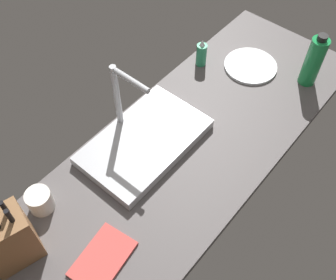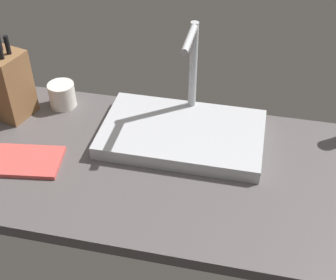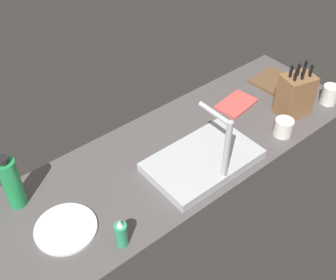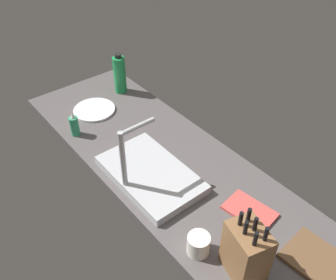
{
  "view_description": "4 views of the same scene",
  "coord_description": "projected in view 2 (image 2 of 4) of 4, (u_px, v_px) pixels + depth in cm",
  "views": [
    {
      "loc": [
        -64.63,
        -51.02,
        124.37
      ],
      "look_at": [
        1.22,
        4.5,
        8.82
      ],
      "focal_mm": 42.37,
      "sensor_mm": 36.0,
      "label": 1
    },
    {
      "loc": [
        15.59,
        -94.02,
        91.21
      ],
      "look_at": [
        -5.01,
        0.98,
        11.83
      ],
      "focal_mm": 49.74,
      "sensor_mm": 36.0,
      "label": 2
    },
    {
      "loc": [
        88.41,
        100.44,
        131.74
      ],
      "look_at": [
        2.28,
        -4.24,
        8.76
      ],
      "focal_mm": 45.15,
      "sensor_mm": 36.0,
      "label": 3
    },
    {
      "loc": [
        -99.03,
        79.55,
        121.18
      ],
      "look_at": [
        4.6,
        -4.08,
        11.92
      ],
      "focal_mm": 39.4,
      "sensor_mm": 36.0,
      "label": 4
    }
  ],
  "objects": [
    {
      "name": "countertop_slab",
      "position": [
        185.0,
        172.0,
        1.3
      ],
      "size": [
        183.95,
        60.02,
        3.5
      ],
      "primitive_type": "cube",
      "color": "#514C4C",
      "rests_on": "ground"
    },
    {
      "name": "sink_basin",
      "position": [
        182.0,
        134.0,
        1.38
      ],
      "size": [
        47.45,
        28.98,
        4.04
      ],
      "primitive_type": "cube",
      "color": "#B7BABF",
      "rests_on": "countertop_slab"
    },
    {
      "name": "faucet",
      "position": [
        193.0,
        66.0,
        1.35
      ],
      "size": [
        5.5,
        17.0,
        31.67
      ],
      "color": "#B7BABF",
      "rests_on": "countertop_slab"
    },
    {
      "name": "knife_block",
      "position": [
        3.0,
        83.0,
        1.43
      ],
      "size": [
        17.0,
        14.55,
        26.95
      ],
      "rotation": [
        0.0,
        0.0,
        -0.26
      ],
      "color": "brown",
      "rests_on": "countertop_slab"
    },
    {
      "name": "dish_towel",
      "position": [
        26.0,
        161.0,
        1.31
      ],
      "size": [
        21.67,
        15.74,
        1.2
      ],
      "primitive_type": "cube",
      "rotation": [
        0.0,
        0.0,
        0.14
      ],
      "color": "#CC4C47",
      "rests_on": "countertop_slab"
    },
    {
      "name": "ceramic_cup",
      "position": [
        62.0,
        95.0,
        1.5
      ],
      "size": [
        8.49,
        8.49,
        8.02
      ],
      "primitive_type": "cylinder",
      "color": "silver",
      "rests_on": "countertop_slab"
    }
  ]
}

